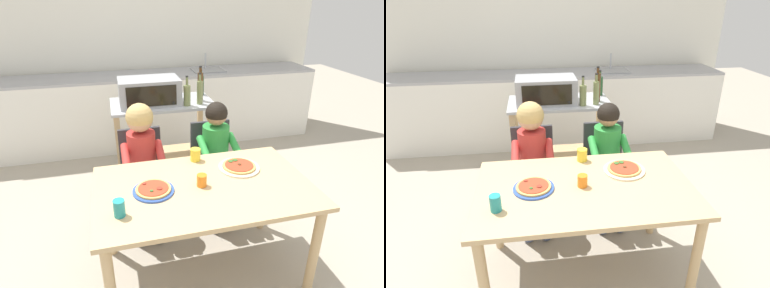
{
  "view_description": "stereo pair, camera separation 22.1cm",
  "coord_description": "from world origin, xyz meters",
  "views": [
    {
      "loc": [
        -0.5,
        -1.64,
        1.8
      ],
      "look_at": [
        0.0,
        0.3,
        0.87
      ],
      "focal_mm": 30.2,
      "sensor_mm": 36.0,
      "label": 1
    },
    {
      "loc": [
        -0.28,
        -1.68,
        1.8
      ],
      "look_at": [
        0.0,
        0.3,
        0.87
      ],
      "focal_mm": 30.2,
      "sensor_mm": 36.0,
      "label": 2
    }
  ],
  "objects": [
    {
      "name": "back_wall_tiled",
      "position": [
        -0.0,
        2.76,
        1.35
      ],
      "size": [
        4.7,
        0.14,
        2.7
      ],
      "color": "white",
      "rests_on": "ground"
    },
    {
      "name": "drinking_cup_teal",
      "position": [
        -0.52,
        -0.18,
        0.77
      ],
      "size": [
        0.06,
        0.06,
        0.1
      ],
      "primitive_type": "cylinder",
      "color": "teal",
      "rests_on": "dining_table"
    },
    {
      "name": "child_in_green_shirt",
      "position": [
        0.29,
        0.6,
        0.65
      ],
      "size": [
        0.32,
        0.42,
        1.02
      ],
      "color": "#424C6B",
      "rests_on": "ground"
    },
    {
      "name": "drinking_cup_yellow",
      "position": [
        0.03,
        0.34,
        0.77
      ],
      "size": [
        0.07,
        0.07,
        0.09
      ],
      "primitive_type": "cylinder",
      "color": "yellow",
      "rests_on": "dining_table"
    },
    {
      "name": "dining_table",
      "position": [
        0.0,
        0.0,
        0.62
      ],
      "size": [
        1.34,
        0.82,
        0.72
      ],
      "color": "tan",
      "rests_on": "ground"
    },
    {
      "name": "dining_chair_left",
      "position": [
        -0.32,
        0.71,
        0.48
      ],
      "size": [
        0.36,
        0.36,
        0.81
      ],
      "color": "#333338",
      "rests_on": "ground"
    },
    {
      "name": "drinking_cup_orange",
      "position": [
        -0.02,
        0.0,
        0.76
      ],
      "size": [
        0.06,
        0.06,
        0.08
      ],
      "primitive_type": "cylinder",
      "color": "orange",
      "rests_on": "dining_table"
    },
    {
      "name": "dining_chair_right",
      "position": [
        0.29,
        0.72,
        0.48
      ],
      "size": [
        0.36,
        0.36,
        0.81
      ],
      "color": "#333338",
      "rests_on": "ground"
    },
    {
      "name": "bottle_brown_beer",
      "position": [
        0.32,
        1.21,
        1.02
      ],
      "size": [
        0.05,
        0.05,
        0.33
      ],
      "color": "#4C2D14",
      "rests_on": "kitchen_island_cart"
    },
    {
      "name": "bottle_clear_vinegar",
      "position": [
        0.28,
        1.11,
        1.0
      ],
      "size": [
        0.05,
        0.05,
        0.29
      ],
      "color": "olive",
      "rests_on": "kitchen_island_cart"
    },
    {
      "name": "ground_plane",
      "position": [
        0.0,
        1.08,
        0.0
      ],
      "size": [
        10.8,
        10.8,
        0.0
      ],
      "primitive_type": "plane",
      "color": "#A89E8C"
    },
    {
      "name": "kitchen_island_cart",
      "position": [
        -0.04,
        1.25,
        0.58
      ],
      "size": [
        0.95,
        0.53,
        0.88
      ],
      "color": "#B7BABF",
      "rests_on": "ground"
    },
    {
      "name": "toaster_oven",
      "position": [
        -0.16,
        1.23,
        1.0
      ],
      "size": [
        0.55,
        0.35,
        0.24
      ],
      "color": "#999BA0",
      "rests_on": "kitchen_island_cart"
    },
    {
      "name": "pizza_plate_blue_rimmed",
      "position": [
        -0.32,
        0.01,
        0.73
      ],
      "size": [
        0.25,
        0.25,
        0.03
      ],
      "color": "#3356B7",
      "rests_on": "dining_table"
    },
    {
      "name": "child_in_red_shirt",
      "position": [
        -0.32,
        0.59,
        0.7
      ],
      "size": [
        0.32,
        0.42,
        1.06
      ],
      "color": "#424C6B",
      "rests_on": "ground"
    },
    {
      "name": "bottle_dark_olive_oil",
      "position": [
        0.16,
        1.1,
        0.98
      ],
      "size": [
        0.06,
        0.06,
        0.27
      ],
      "color": "olive",
      "rests_on": "kitchen_island_cart"
    },
    {
      "name": "bottle_tall_green_wine",
      "position": [
        0.38,
        1.41,
        0.98
      ],
      "size": [
        0.06,
        0.06,
        0.25
      ],
      "color": "#1E4723",
      "rests_on": "kitchen_island_cart"
    },
    {
      "name": "pizza_plate_cream",
      "position": [
        0.29,
        0.15,
        0.73
      ],
      "size": [
        0.28,
        0.28,
        0.03
      ],
      "color": "beige",
      "rests_on": "dining_table"
    },
    {
      "name": "kitchen_counter",
      "position": [
        0.0,
        2.35,
        0.46
      ],
      "size": [
        4.23,
        0.6,
        1.11
      ],
      "color": "silver",
      "rests_on": "ground"
    }
  ]
}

